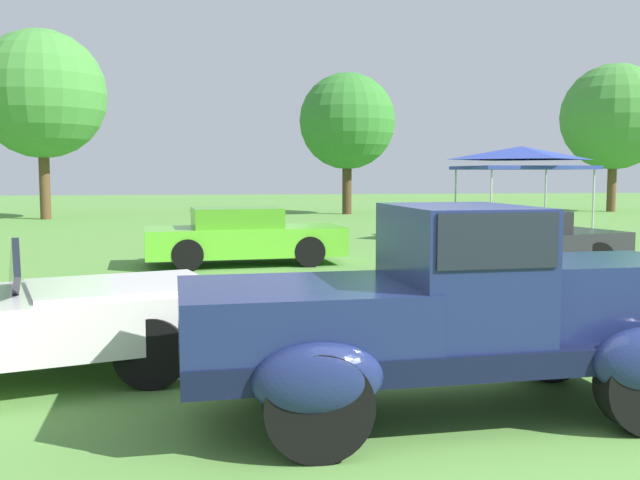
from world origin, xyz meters
name	(u,v)px	position (x,y,z in m)	size (l,w,h in m)	color
ground_plane	(485,439)	(0.00, 0.00, 0.00)	(120.00, 120.00, 0.00)	#568C3D
feature_pickup_truck	(450,309)	(-0.09, 0.60, 0.86)	(4.38, 2.01, 1.70)	black
neighbor_convertible	(0,322)	(-3.96, 2.02, 0.58)	(4.71, 2.92, 1.40)	silver
show_car_lime	(243,237)	(-1.41, 10.49, 0.60)	(4.33, 2.10, 1.22)	#60C62D
show_car_charcoal	(513,243)	(3.72, 8.29, 0.60)	(4.78, 2.76, 1.22)	#28282D
canopy_tent_left_field	(521,156)	(6.67, 14.75, 2.42)	(3.21, 3.21, 2.71)	#B7B7BC
treeline_mid_left	(42,94)	(-9.14, 26.79, 5.20)	(5.32, 5.32, 7.87)	brown
treeline_center	(347,122)	(4.12, 28.73, 4.35)	(4.50, 4.50, 6.62)	#47331E
treeline_mid_right	(614,117)	(17.72, 29.02, 4.72)	(5.26, 5.26, 7.37)	brown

